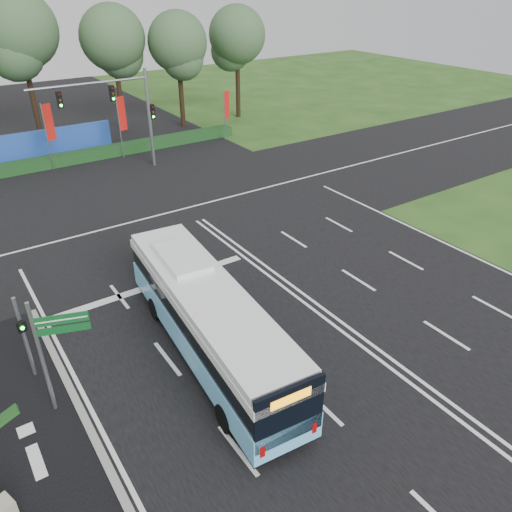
% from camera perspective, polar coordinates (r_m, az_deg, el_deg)
% --- Properties ---
extents(ground, '(120.00, 120.00, 0.00)m').
position_cam_1_polar(ground, '(22.25, 5.48, -5.39)').
color(ground, '#254918').
rests_on(ground, ground).
extents(road_main, '(20.00, 120.00, 0.04)m').
position_cam_1_polar(road_main, '(22.24, 5.48, -5.35)').
color(road_main, black).
rests_on(road_main, ground).
extents(road_cross, '(120.00, 14.00, 0.05)m').
position_cam_1_polar(road_cross, '(31.16, -8.53, 5.25)').
color(road_cross, black).
rests_on(road_cross, ground).
extents(bike_path, '(5.00, 18.00, 0.06)m').
position_cam_1_polar(bike_path, '(16.71, -25.44, -23.86)').
color(bike_path, black).
rests_on(bike_path, ground).
extents(kerb_strip, '(0.25, 18.00, 0.12)m').
position_cam_1_polar(kerb_strip, '(16.77, -17.01, -21.21)').
color(kerb_strip, gray).
rests_on(kerb_strip, ground).
extents(city_bus, '(3.32, 11.36, 3.21)m').
position_cam_1_polar(city_bus, '(18.56, -5.42, -7.28)').
color(city_bus, '#6EC8FE').
rests_on(city_bus, ground).
extents(pedestrian_signal, '(0.30, 0.42, 3.40)m').
position_cam_1_polar(pedestrian_signal, '(19.13, -24.97, -8.24)').
color(pedestrian_signal, gray).
rests_on(pedestrian_signal, ground).
extents(street_sign, '(1.61, 0.63, 4.34)m').
position_cam_1_polar(street_sign, '(16.93, -22.42, -9.31)').
color(street_sign, gray).
rests_on(street_sign, ground).
extents(banner_flag_left, '(0.71, 0.21, 4.86)m').
position_cam_1_polar(banner_flag_left, '(39.62, -22.63, 13.47)').
color(banner_flag_left, gray).
rests_on(banner_flag_left, ground).
extents(banner_flag_mid, '(0.69, 0.21, 4.78)m').
position_cam_1_polar(banner_flag_mid, '(40.69, -15.14, 15.00)').
color(banner_flag_mid, gray).
rests_on(banner_flag_mid, ground).
extents(banner_flag_right, '(0.61, 0.21, 4.23)m').
position_cam_1_polar(banner_flag_right, '(44.11, -3.42, 16.56)').
color(banner_flag_right, gray).
rests_on(banner_flag_right, ground).
extents(traffic_light_gantry, '(8.41, 0.28, 7.00)m').
position_cam_1_polar(traffic_light_gantry, '(37.29, -14.86, 16.23)').
color(traffic_light_gantry, gray).
rests_on(traffic_light_gantry, ground).
extents(hedge, '(22.00, 1.20, 0.80)m').
position_cam_1_polar(hedge, '(41.99, -16.36, 11.41)').
color(hedge, '#153A19').
rests_on(hedge, ground).
extents(blue_hoarding, '(10.00, 0.30, 2.20)m').
position_cam_1_polar(blue_hoarding, '(43.19, -22.69, 11.80)').
color(blue_hoarding, '#1F48AB').
rests_on(blue_hoarding, ground).
extents(eucalyptus_row, '(42.38, 8.97, 12.05)m').
position_cam_1_polar(eucalyptus_row, '(45.34, -26.59, 21.18)').
color(eucalyptus_row, black).
rests_on(eucalyptus_row, ground).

